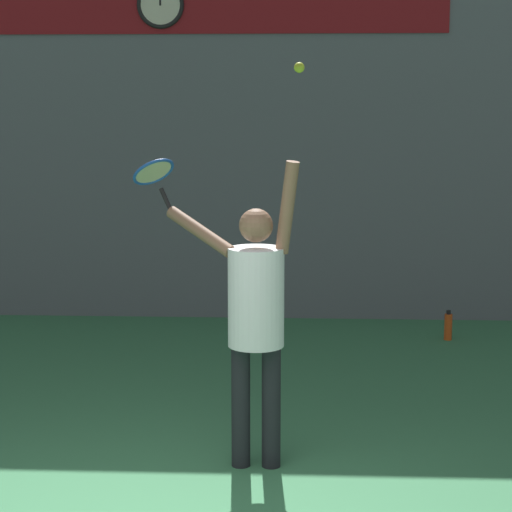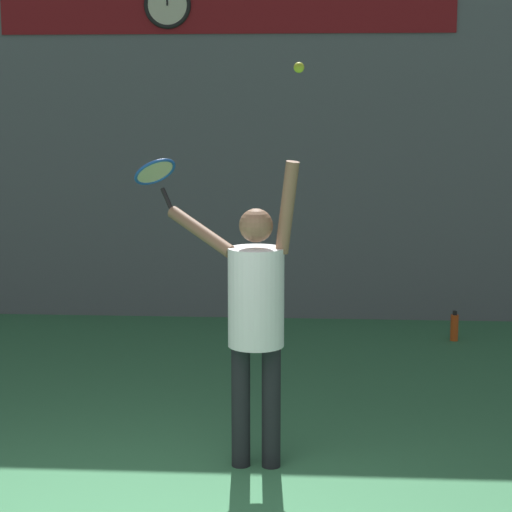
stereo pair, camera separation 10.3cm
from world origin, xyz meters
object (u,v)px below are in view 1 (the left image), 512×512
scoreboard_clock (160,4)px  water_bottle (448,326)px  tennis_player (255,308)px  tennis_racket (154,174)px  tennis_ball (299,67)px

scoreboard_clock → water_bottle: size_ratio=1.66×
scoreboard_clock → tennis_player: 5.26m
tennis_player → tennis_racket: 1.25m
water_bottle → tennis_player: bearing=-117.7°
water_bottle → scoreboard_clock: bearing=164.1°
tennis_racket → tennis_ball: (1.03, -0.62, 0.72)m
scoreboard_clock → tennis_racket: scoreboard_clock is taller
tennis_ball → water_bottle: bearing=66.6°
scoreboard_clock → tennis_player: (1.28, -4.48, -2.46)m
tennis_ball → tennis_player: bearing=157.8°
tennis_player → tennis_ball: bearing=-22.2°
tennis_player → water_bottle: tennis_player is taller
tennis_player → water_bottle: (1.88, 3.58, -0.97)m
tennis_ball → water_bottle: (1.60, 3.69, -2.56)m
tennis_ball → water_bottle: tennis_ball is taller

